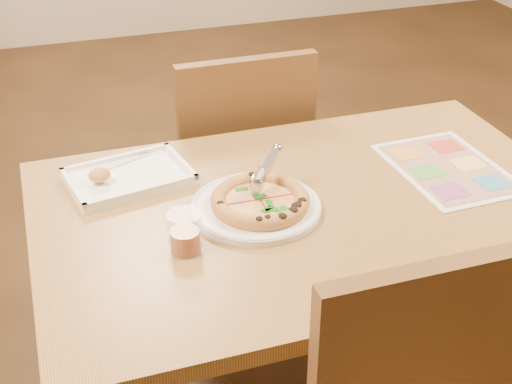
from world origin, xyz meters
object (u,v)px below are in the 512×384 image
object	(u,v)px
pizza	(260,201)
appetizer_tray	(127,178)
plate	(256,207)
dining_table	(311,234)
glass_tumbler	(185,235)
menu	(448,168)
chair_far	(239,149)
pizza_cutter	(265,171)

from	to	relation	value
pizza	appetizer_tray	distance (m)	0.36
plate	pizza	xyz separation A→B (m)	(0.01, -0.01, 0.02)
dining_table	pizza	xyz separation A→B (m)	(-0.13, 0.01, 0.11)
plate	glass_tumbler	xyz separation A→B (m)	(-0.19, -0.10, 0.03)
dining_table	menu	xyz separation A→B (m)	(0.39, 0.05, 0.09)
plate	glass_tumbler	size ratio (longest dim) A/B	3.27
appetizer_tray	chair_far	bearing A→B (deg)	42.17
dining_table	menu	distance (m)	0.41
chair_far	dining_table	bearing A→B (deg)	90.00
dining_table	pizza_cutter	bearing A→B (deg)	154.42
chair_far	pizza	xyz separation A→B (m)	(-0.13, -0.59, 0.18)
menu	dining_table	bearing A→B (deg)	-173.10
plate	pizza_cutter	size ratio (longest dim) A/B	2.76
chair_far	plate	bearing A→B (deg)	76.87
pizza	chair_far	bearing A→B (deg)	77.74
dining_table	glass_tumbler	bearing A→B (deg)	-164.77
dining_table	appetizer_tray	xyz separation A→B (m)	(-0.40, 0.24, 0.10)
chair_far	appetizer_tray	xyz separation A→B (m)	(-0.40, -0.36, 0.16)
appetizer_tray	glass_tumbler	distance (m)	0.34
dining_table	glass_tumbler	size ratio (longest dim) A/B	14.05
chair_far	pizza_cutter	world-z (taller)	chair_far
pizza	menu	size ratio (longest dim) A/B	0.63
pizza_cutter	glass_tumbler	xyz separation A→B (m)	(-0.23, -0.14, -0.04)
chair_far	plate	xyz separation A→B (m)	(-0.14, -0.59, 0.16)
pizza_cutter	glass_tumbler	world-z (taller)	pizza_cutter
pizza_cutter	menu	world-z (taller)	pizza_cutter
pizza	plate	bearing A→B (deg)	142.50
dining_table	plate	xyz separation A→B (m)	(-0.14, 0.01, 0.09)
pizza	menu	bearing A→B (deg)	4.31
appetizer_tray	dining_table	bearing A→B (deg)	-30.90
dining_table	appetizer_tray	distance (m)	0.48
glass_tumbler	menu	distance (m)	0.74
dining_table	chair_far	world-z (taller)	chair_far
pizza_cutter	menu	size ratio (longest dim) A/B	0.30
chair_far	appetizer_tray	distance (m)	0.56
dining_table	plate	size ratio (longest dim) A/B	4.30
plate	dining_table	bearing A→B (deg)	-5.96
chair_far	glass_tumbler	world-z (taller)	chair_far
pizza	menu	world-z (taller)	pizza
plate	pizza	distance (m)	0.02
glass_tumbler	dining_table	bearing A→B (deg)	15.23
pizza	glass_tumbler	bearing A→B (deg)	-153.97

